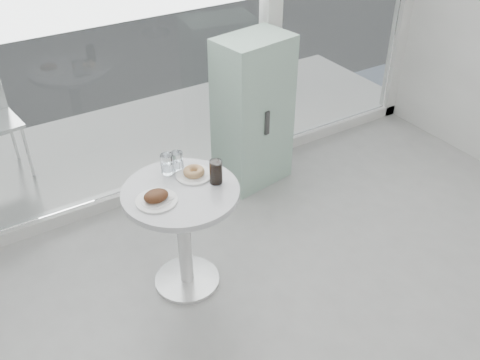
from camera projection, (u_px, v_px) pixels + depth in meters
main_table at (183, 218)px, 3.35m from camera, size 0.72×0.72×0.77m
patio_deck at (143, 140)px, 5.19m from camera, size 5.60×1.60×0.05m
mint_cabinet at (253, 113)px, 4.34m from camera, size 0.64×0.48×1.27m
plate_fritter at (157, 197)px, 3.11m from camera, size 0.25×0.25×0.07m
plate_donut at (194, 173)px, 3.34m from camera, size 0.23×0.23×0.06m
water_tumbler_a at (167, 165)px, 3.34m from camera, size 0.08×0.08×0.13m
water_tumbler_b at (177, 162)px, 3.38m from camera, size 0.08×0.08×0.12m
cola_glass at (216, 172)px, 3.25m from camera, size 0.08×0.08×0.15m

